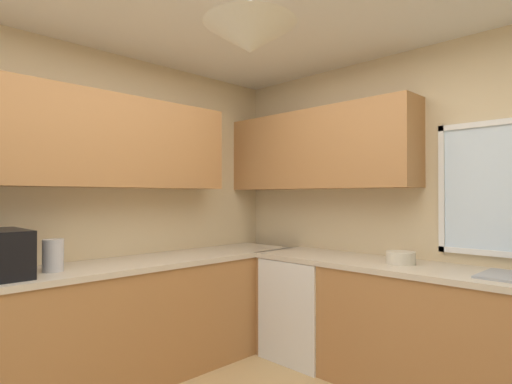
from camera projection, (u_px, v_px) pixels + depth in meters
name	position (u px, v px, depth m)	size (l,w,h in m)	color
room_shell	(265.00, 139.00, 2.52)	(3.74, 3.82, 2.60)	beige
counter_run_left	(104.00, 327.00, 2.98)	(0.65, 3.43, 0.89)	#AD7542
counter_run_back	(431.00, 332.00, 2.86)	(2.83, 0.65, 0.89)	#AD7542
dishwasher	(307.00, 307.00, 3.58)	(0.60, 0.60, 0.85)	white
kettle	(53.00, 255.00, 2.72)	(0.13, 0.13, 0.21)	#B7B7BC
bowl	(401.00, 258.00, 3.02)	(0.21, 0.21, 0.09)	beige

